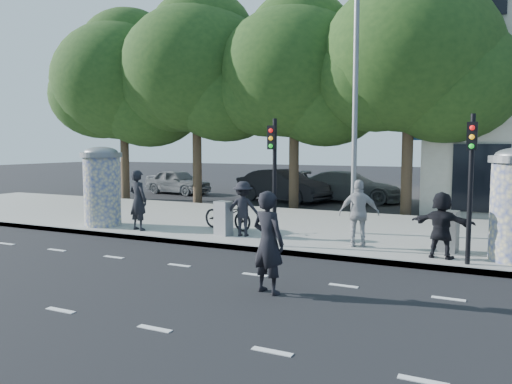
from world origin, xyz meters
The scene contains 24 objects.
ground centered at (0.00, 0.00, 0.00)m, with size 120.00×120.00×0.00m, color black.
sidewalk centered at (0.00, 7.50, 0.07)m, with size 40.00×8.00×0.15m, color gray.
curb centered at (0.00, 3.55, 0.07)m, with size 40.00×0.10×0.16m, color slate.
lane_dash_near centered at (0.00, -2.20, 0.00)m, with size 32.00×0.12×0.01m, color silver.
lane_dash_far centered at (0.00, 1.40, 0.00)m, with size 32.00×0.12×0.01m, color silver.
ad_column_left centered at (-7.20, 4.50, 1.54)m, with size 1.36×1.36×2.65m.
traffic_pole_near centered at (-0.60, 3.79, 2.23)m, with size 0.22×0.31×3.40m.
traffic_pole_far centered at (4.20, 3.79, 2.23)m, with size 0.22×0.31×3.40m.
street_lamp centered at (0.80, 6.63, 4.79)m, with size 0.25×0.93×8.00m.
tree_far_left centered at (-13.00, 12.50, 6.19)m, with size 7.20×7.20×9.26m.
tree_mid_left centered at (-8.50, 12.50, 6.50)m, with size 7.20×7.20×9.57m.
tree_near_left centered at (-3.50, 12.70, 6.06)m, with size 6.80×6.80×8.97m.
tree_center centered at (1.50, 12.30, 6.31)m, with size 7.00×7.00×9.30m.
ped_b centered at (-5.51, 4.27, 1.11)m, with size 0.70×0.46×1.92m, color black.
ped_d centered at (-2.03, 4.81, 0.97)m, with size 1.06×0.61×1.64m, color black.
ped_e centered at (1.48, 4.70, 1.05)m, with size 1.05×0.60×1.79m, color #A2A2A5.
ped_f centered at (3.58, 4.24, 0.95)m, with size 1.49×0.54×1.61m, color black.
man_road centered at (0.81, 0.31, 0.99)m, with size 0.73×0.48×1.99m, color black.
bicycle centered at (-2.99, 5.57, 0.64)m, with size 1.87×0.65×0.98m, color black.
cabinet_left centered at (-2.63, 4.66, 0.66)m, with size 0.49×0.36×1.02m, color gray.
cabinet_right centered at (3.66, 5.05, 0.68)m, with size 0.51×0.37×1.06m, color slate.
car_left centered at (-12.10, 16.04, 0.72)m, with size 4.21×1.69×1.43m, color slate.
car_mid centered at (-4.99, 14.99, 0.81)m, with size 4.91×1.71×1.62m, color black.
car_right centered at (-1.94, 16.33, 0.77)m, with size 5.31×2.16×1.54m, color slate.
Camera 1 is at (4.68, -8.30, 2.85)m, focal length 35.00 mm.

